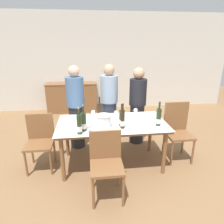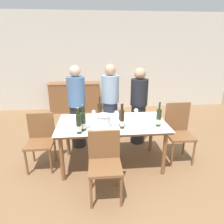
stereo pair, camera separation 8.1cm
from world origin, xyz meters
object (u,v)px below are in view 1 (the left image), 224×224
Objects in this scene: wine_bottle_4 at (79,125)px; wine_glass_2 at (89,126)px; person_host at (76,108)px; person_guest_left at (109,105)px; chair_near_front at (106,160)px; chair_right_end at (177,127)px; ice_bucket at (104,121)px; wine_bottle_5 at (84,122)px; wine_glass_1 at (116,113)px; wine_glass_0 at (136,111)px; wine_bottle_0 at (122,118)px; dining_table at (112,127)px; wine_glass_3 at (93,112)px; wine_bottle_1 at (159,117)px; person_guest_right at (137,107)px; wine_bottle_3 at (123,119)px; wine_bottle_2 at (100,113)px; chair_left_end at (40,138)px; sideboard_cabinet at (72,97)px.

wine_bottle_4 reaches higher than wine_glass_2.
person_guest_left is (0.64, 0.09, 0.00)m from person_host.
chair_right_end is (1.32, 0.78, 0.05)m from chair_near_front.
wine_glass_2 reaches higher than chair_near_front.
ice_bucket is 0.57× the size of wine_bottle_5.
wine_glass_1 is at bearing 175.01° from chair_right_end.
chair_right_end is 0.63× the size of person_guest_left.
wine_glass_0 is at bearing 168.87° from chair_right_end.
wine_bottle_0 is at bearing 62.29° from chair_near_front.
dining_table is 4.69× the size of wine_bottle_0.
wine_glass_3 is (-0.72, 0.02, -0.01)m from wine_glass_0.
wine_bottle_1 reaches higher than chair_near_front.
wine_bottle_1 is at bearing -84.41° from person_guest_right.
wine_glass_2 is at bearing -145.36° from wine_glass_0.
wine_bottle_4 is 2.80× the size of wine_glass_1.
person_host is 1.04× the size of person_guest_right.
dining_table is 0.34m from wine_bottle_3.
wine_bottle_2 is (-0.31, 0.24, 0.02)m from wine_bottle_0.
wine_bottle_5 reaches higher than ice_bucket.
wine_bottle_1 is at bearing 30.19° from chair_near_front.
person_guest_right reaches higher than chair_left_end.
sideboard_cabinet is at bearing 102.81° from ice_bucket.
wine_glass_1 is 0.09× the size of person_guest_right.
wine_glass_3 is at bearing 97.56° from chair_near_front.
wine_bottle_2 reaches higher than wine_glass_0.
person_guest_left reaches higher than wine_bottle_3.
person_guest_left is 1.04× the size of person_guest_right.
wine_bottle_3 is 0.40× the size of chair_right_end.
wine_bottle_1 is 1.05m from chair_near_front.
wine_bottle_3 reaches higher than wine_glass_1.
wine_bottle_4 is 1.06m from person_host.
dining_table is 0.51m from wine_glass_2.
dining_table is 1.16m from chair_right_end.
dining_table is at bearing -41.23° from wine_glass_3.
wine_bottle_0 is 0.66m from wine_bottle_4.
wine_bottle_1 is (0.69, -0.20, 0.20)m from dining_table.
wine_glass_3 is 0.16× the size of chair_near_front.
chair_near_front is (0.03, -0.79, -0.37)m from wine_bottle_2.
person_guest_left is (1.20, 0.70, 0.29)m from chair_left_end.
dining_table is at bearing -4.18° from chair_left_end.
ice_bucket is 0.57× the size of wine_bottle_1.
person_guest_left is at bearing 125.38° from wine_glass_0.
person_guest_right is at bearing 95.59° from wine_bottle_1.
ice_bucket is 0.27m from wine_bottle_2.
wine_glass_0 is 1.14m from person_host.
wine_glass_2 is at bearing 118.04° from chair_near_front.
wine_bottle_3 is 0.50m from wine_glass_2.
wine_glass_3 is 0.63m from person_guest_left.
wine_glass_1 is at bearing 17.73° from wine_bottle_2.
sideboard_cabinet is 0.96× the size of person_guest_right.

